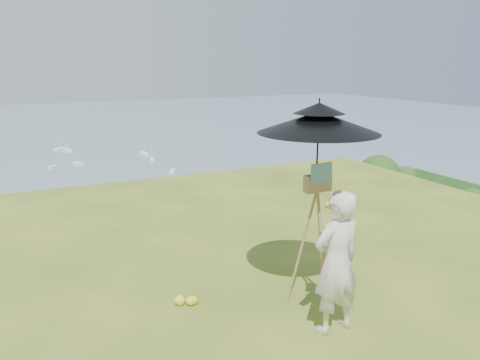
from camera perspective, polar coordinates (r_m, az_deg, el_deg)
ground at (r=5.58m, az=0.20°, el=-16.59°), size 14.00×14.00×0.00m
shoreline_tier at (r=88.34m, az=-22.32°, el=-13.04°), size 170.00×28.00×8.00m
bay_water at (r=247.08m, az=-25.13°, el=4.28°), size 700.00×700.00×0.00m
slope_trees at (r=43.22m, az=-21.07°, el=-11.21°), size 110.00×50.00×6.00m
harbor_town at (r=85.68m, az=-22.73°, el=-9.15°), size 110.00×22.00×5.00m
wildflowers at (r=5.75m, az=-0.93°, el=-14.92°), size 10.00×10.50×0.12m
painter at (r=5.12m, az=11.68°, el=-9.83°), size 0.60×0.41×1.59m
field_easel at (r=5.61m, az=9.17°, el=-6.64°), size 0.70×0.70×1.75m
sun_umbrella at (r=5.35m, az=9.45°, el=4.35°), size 1.43×1.43×1.03m
painter_cap at (r=4.87m, az=12.12°, el=-1.73°), size 0.18×0.22×0.10m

